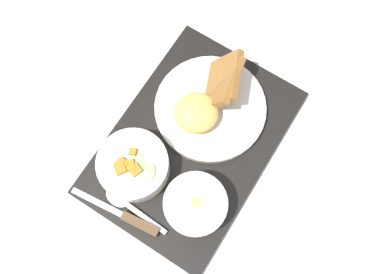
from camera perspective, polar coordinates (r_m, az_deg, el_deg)
name	(u,v)px	position (r m, az deg, el deg)	size (l,w,h in m)	color
ground_plane	(192,143)	(0.80, 0.00, -0.86)	(4.00, 4.00, 0.00)	silver
serving_tray	(192,142)	(0.79, 0.00, -0.73)	(0.45, 0.34, 0.01)	black
bowl_salad	(134,165)	(0.75, -8.20, -3.96)	(0.13, 0.13, 0.06)	silver
bowl_soup	(195,204)	(0.73, 0.48, -9.45)	(0.11, 0.11, 0.05)	silver
plate_main	(209,104)	(0.79, 2.47, 4.65)	(0.22, 0.22, 0.09)	silver
knife	(134,221)	(0.76, -8.20, -11.53)	(0.02, 0.18, 0.02)	silver
spoon	(128,205)	(0.77, -9.01, -9.42)	(0.04, 0.14, 0.01)	silver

